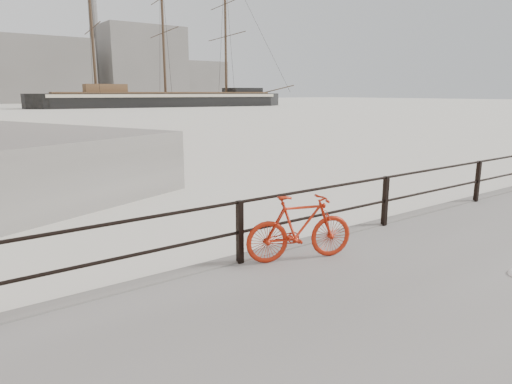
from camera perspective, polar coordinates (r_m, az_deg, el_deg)
ground at (r=9.74m, az=14.85°, el=-5.80°), size 400.00×400.00×0.00m
guardrail at (r=9.43m, az=15.84°, el=-1.10°), size 28.00×0.10×1.00m
bicycle at (r=7.24m, az=5.50°, el=-4.46°), size 1.74×0.83×1.06m
barque_black at (r=98.63m, az=-11.16°, el=10.41°), size 62.79×28.99×34.17m
industrial_west at (r=148.40m, az=-26.37°, el=13.45°), size 32.00×18.00×18.00m
industrial_mid at (r=163.36m, az=-14.25°, el=15.16°), size 26.00×20.00×24.00m
industrial_east at (r=177.61m, az=-7.73°, el=13.55°), size 20.00×16.00×14.00m
smokestack at (r=164.46m, az=-19.56°, el=18.33°), size 2.80×2.80×44.00m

